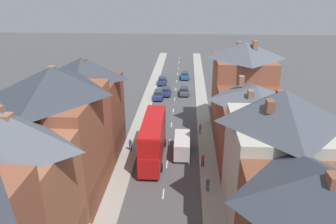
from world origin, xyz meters
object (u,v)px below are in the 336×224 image
(car_mid_white, at_px, (185,75))
(pedestrian_mid_left, at_px, (208,184))
(car_near_blue, at_px, (184,91))
(car_parked_left_b, at_px, (146,141))
(car_near_silver, at_px, (158,94))
(pedestrian_mid_right, at_px, (203,160))
(double_decker_bus_lead, at_px, (153,138))
(pedestrian_far_right, at_px, (200,129))
(car_mid_black, at_px, (166,91))
(pedestrian_far_left, at_px, (130,144))
(delivery_van, at_px, (182,145))
(car_parked_right_a, at_px, (162,80))

(car_mid_white, distance_m, pedestrian_mid_left, 43.60)
(pedestrian_mid_left, bearing_deg, car_near_blue, 95.14)
(car_parked_left_b, relative_size, car_mid_white, 0.95)
(pedestrian_mid_left, bearing_deg, car_near_silver, 104.78)
(car_parked_left_b, relative_size, pedestrian_mid_right, 2.52)
(double_decker_bus_lead, distance_m, pedestrian_far_right, 9.55)
(car_mid_black, xyz_separation_m, pedestrian_mid_right, (6.15, -26.72, 0.24))
(car_near_blue, distance_m, car_parked_left_b, 22.66)
(pedestrian_far_left, bearing_deg, car_parked_left_b, 37.48)
(car_mid_white, bearing_deg, car_near_blue, -90.00)
(pedestrian_mid_left, height_order, pedestrian_mid_right, same)
(car_mid_black, distance_m, car_mid_white, 12.39)
(car_near_silver, xyz_separation_m, car_parked_left_b, (0.00, -19.60, -0.01))
(double_decker_bus_lead, bearing_deg, car_parked_left_b, 112.34)
(double_decker_bus_lead, height_order, pedestrian_far_left, double_decker_bus_lead)
(car_mid_white, xyz_separation_m, pedestrian_mid_left, (2.88, -43.51, 0.23))
(car_parked_left_b, bearing_deg, delivery_van, -20.69)
(car_mid_white, bearing_deg, car_parked_right_a, -137.48)
(car_mid_black, bearing_deg, delivery_van, -81.33)
(car_parked_right_a, xyz_separation_m, car_parked_left_b, (0.00, -29.11, 0.02))
(pedestrian_mid_left, bearing_deg, pedestrian_mid_right, 93.82)
(car_near_blue, xyz_separation_m, car_mid_white, (0.00, 11.48, 0.01))
(pedestrian_far_right, bearing_deg, car_parked_right_a, 106.47)
(car_mid_black, relative_size, pedestrian_mid_right, 2.52)
(pedestrian_mid_right, xyz_separation_m, pedestrian_far_left, (-9.37, 3.51, 0.00))
(car_mid_white, bearing_deg, pedestrian_mid_left, -86.21)
(car_mid_white, bearing_deg, pedestrian_far_left, -100.99)
(car_near_blue, height_order, car_near_silver, car_near_silver)
(pedestrian_mid_left, bearing_deg, pedestrian_far_right, 91.43)
(car_parked_right_a, bearing_deg, double_decker_bus_lead, -87.71)
(pedestrian_far_left, height_order, pedestrian_far_right, same)
(car_near_silver, relative_size, delivery_van, 0.88)
(car_mid_black, relative_size, car_parked_left_b, 1.00)
(double_decker_bus_lead, relative_size, car_parked_right_a, 2.49)
(car_parked_right_a, bearing_deg, car_near_silver, -90.00)
(car_near_blue, height_order, car_mid_black, car_mid_black)
(car_mid_black, distance_m, car_parked_left_b, 21.79)
(car_parked_right_a, height_order, car_parked_left_b, car_parked_left_b)
(pedestrian_mid_right, bearing_deg, car_parked_right_a, 102.34)
(car_parked_right_a, height_order, pedestrian_far_right, pedestrian_far_right)
(double_decker_bus_lead, xyz_separation_m, pedestrian_far_left, (-3.20, 1.68, -1.78))
(pedestrian_far_left, bearing_deg, car_near_blue, 73.90)
(pedestrian_mid_left, height_order, pedestrian_far_right, same)
(car_near_blue, distance_m, pedestrian_mid_left, 32.16)
(car_parked_right_a, relative_size, pedestrian_far_right, 2.70)
(car_mid_black, bearing_deg, pedestrian_mid_left, -78.42)
(double_decker_bus_lead, bearing_deg, car_mid_white, 84.39)
(car_parked_left_b, bearing_deg, car_parked_right_a, 90.00)
(car_near_silver, bearing_deg, car_mid_black, 58.83)
(pedestrian_far_right, bearing_deg, pedestrian_mid_left, -88.57)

